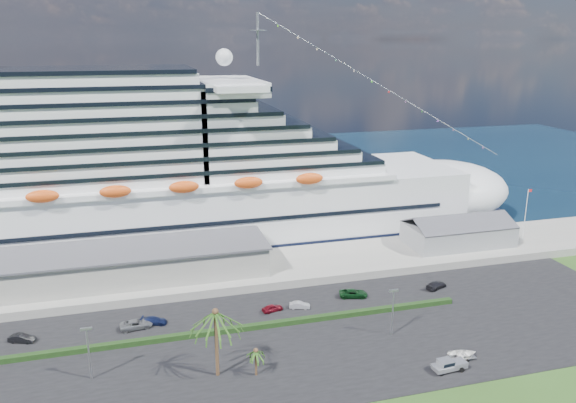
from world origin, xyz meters
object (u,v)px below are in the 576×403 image
object	(u,v)px
parked_car_3	(154,321)
boat_trailer	(462,354)
pickup_truck	(449,365)
cruise_ship	(128,178)

from	to	relation	value
parked_car_3	boat_trailer	distance (m)	51.70
pickup_truck	boat_trailer	world-z (taller)	pickup_truck
cruise_ship	pickup_truck	bearing A→B (deg)	-56.46
parked_car_3	pickup_truck	bearing A→B (deg)	-104.94
parked_car_3	boat_trailer	bearing A→B (deg)	-100.97
cruise_ship	parked_car_3	world-z (taller)	cruise_ship
cruise_ship	pickup_truck	distance (m)	83.16
cruise_ship	parked_car_3	xyz separation A→B (m)	(3.11, -41.63, -15.93)
cruise_ship	boat_trailer	bearing A→B (deg)	-53.63
cruise_ship	parked_car_3	bearing A→B (deg)	-85.73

